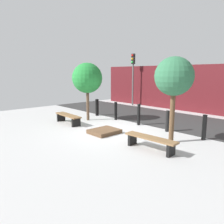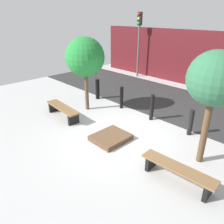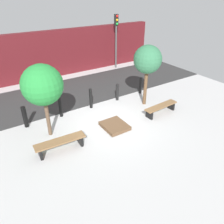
{
  "view_description": "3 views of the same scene",
  "coord_description": "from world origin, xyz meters",
  "px_view_note": "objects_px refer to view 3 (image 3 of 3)",
  "views": [
    {
      "loc": [
        7.01,
        -6.41,
        2.59
      ],
      "look_at": [
        0.17,
        -0.19,
        0.93
      ],
      "focal_mm": 35.0,
      "sensor_mm": 36.0,
      "label": 1
    },
    {
      "loc": [
        4.66,
        -4.89,
        3.92
      ],
      "look_at": [
        -0.41,
        -0.03,
        0.76
      ],
      "focal_mm": 35.0,
      "sensor_mm": 36.0,
      "label": 2
    },
    {
      "loc": [
        -4.62,
        -7.38,
        5.56
      ],
      "look_at": [
        -0.11,
        -0.43,
        0.81
      ],
      "focal_mm": 35.0,
      "sensor_mm": 36.0,
      "label": 3
    }
  ],
  "objects_px": {
    "bollard_right": "(117,92)",
    "tree_behind_left_bench": "(42,85)",
    "bench_left": "(60,143)",
    "bollard_left": "(60,107)",
    "bollard_center": "(91,98)",
    "bollard_far_left": "(25,117)",
    "traffic_light_mid_west": "(116,32)",
    "tree_behind_right_bench": "(148,60)",
    "bench_right": "(161,108)",
    "planter_bed": "(115,126)",
    "bollard_far_right": "(141,85)"
  },
  "relations": [
    {
      "from": "bollard_right",
      "to": "tree_behind_left_bench",
      "type": "bearing_deg",
      "value": -164.49
    },
    {
      "from": "bench_left",
      "to": "bollard_left",
      "type": "distance_m",
      "value": 2.65
    },
    {
      "from": "bollard_center",
      "to": "bollard_far_left",
      "type": "bearing_deg",
      "value": 180.0
    },
    {
      "from": "tree_behind_left_bench",
      "to": "traffic_light_mid_west",
      "type": "distance_m",
      "value": 9.57
    },
    {
      "from": "bollard_far_left",
      "to": "tree_behind_right_bench",
      "type": "bearing_deg",
      "value": -11.31
    },
    {
      "from": "tree_behind_left_bench",
      "to": "bollard_right",
      "type": "relative_size",
      "value": 3.3
    },
    {
      "from": "bollard_far_left",
      "to": "bollard_left",
      "type": "relative_size",
      "value": 1.01
    },
    {
      "from": "tree_behind_right_bench",
      "to": "bollard_center",
      "type": "xyz_separation_m",
      "value": [
        -2.64,
        1.2,
        -1.9
      ]
    },
    {
      "from": "bench_right",
      "to": "bollard_center",
      "type": "relative_size",
      "value": 1.82
    },
    {
      "from": "tree_behind_left_bench",
      "to": "bollard_right",
      "type": "height_order",
      "value": "tree_behind_left_bench"
    },
    {
      "from": "bench_right",
      "to": "traffic_light_mid_west",
      "type": "bearing_deg",
      "value": 70.43
    },
    {
      "from": "traffic_light_mid_west",
      "to": "planter_bed",
      "type": "bearing_deg",
      "value": -124.23
    },
    {
      "from": "bollard_left",
      "to": "bollard_center",
      "type": "relative_size",
      "value": 0.94
    },
    {
      "from": "bench_left",
      "to": "bollard_far_right",
      "type": "height_order",
      "value": "bollard_far_right"
    },
    {
      "from": "bollard_far_right",
      "to": "planter_bed",
      "type": "bearing_deg",
      "value": -145.95
    },
    {
      "from": "bollard_left",
      "to": "bollard_right",
      "type": "relative_size",
      "value": 1.05
    },
    {
      "from": "bollard_far_left",
      "to": "traffic_light_mid_west",
      "type": "height_order",
      "value": "traffic_light_mid_west"
    },
    {
      "from": "bollard_far_left",
      "to": "bench_left",
      "type": "bearing_deg",
      "value": -74.12
    },
    {
      "from": "bench_right",
      "to": "bollard_far_left",
      "type": "distance_m",
      "value": 6.47
    },
    {
      "from": "tree_behind_right_bench",
      "to": "traffic_light_mid_west",
      "type": "relative_size",
      "value": 0.81
    },
    {
      "from": "bollard_right",
      "to": "bench_right",
      "type": "bearing_deg",
      "value": -68.43
    },
    {
      "from": "bollard_far_left",
      "to": "bollard_right",
      "type": "distance_m",
      "value": 5.01
    },
    {
      "from": "bollard_far_left",
      "to": "bollard_far_right",
      "type": "distance_m",
      "value": 6.69
    },
    {
      "from": "bollard_right",
      "to": "traffic_light_mid_west",
      "type": "relative_size",
      "value": 0.24
    },
    {
      "from": "tree_behind_right_bench",
      "to": "tree_behind_left_bench",
      "type": "bearing_deg",
      "value": 180.0
    },
    {
      "from": "bench_right",
      "to": "tree_behind_left_bench",
      "type": "relative_size",
      "value": 0.62
    },
    {
      "from": "bench_left",
      "to": "bollard_center",
      "type": "xyz_separation_m",
      "value": [
        2.64,
        2.46,
        0.19
      ]
    },
    {
      "from": "bench_right",
      "to": "bench_left",
      "type": "bearing_deg",
      "value": 176.99
    },
    {
      "from": "planter_bed",
      "to": "bollard_center",
      "type": "xyz_separation_m",
      "value": [
        0.0,
        2.26,
        0.45
      ]
    },
    {
      "from": "bench_left",
      "to": "bollard_left",
      "type": "height_order",
      "value": "bollard_left"
    },
    {
      "from": "bench_left",
      "to": "bollard_far_left",
      "type": "bearing_deg",
      "value": 108.89
    },
    {
      "from": "planter_bed",
      "to": "tree_behind_left_bench",
      "type": "relative_size",
      "value": 0.38
    },
    {
      "from": "tree_behind_right_bench",
      "to": "bollard_left",
      "type": "distance_m",
      "value": 4.88
    },
    {
      "from": "tree_behind_left_bench",
      "to": "tree_behind_right_bench",
      "type": "xyz_separation_m",
      "value": [
        5.29,
        -0.0,
        0.13
      ]
    },
    {
      "from": "tree_behind_right_bench",
      "to": "traffic_light_mid_west",
      "type": "height_order",
      "value": "traffic_light_mid_west"
    },
    {
      "from": "tree_behind_right_bench",
      "to": "bollard_right",
      "type": "bearing_deg",
      "value": 129.07
    },
    {
      "from": "tree_behind_left_bench",
      "to": "tree_behind_right_bench",
      "type": "relative_size",
      "value": 0.98
    },
    {
      "from": "bollard_far_left",
      "to": "bollard_left",
      "type": "height_order",
      "value": "bollard_far_left"
    },
    {
      "from": "tree_behind_left_bench",
      "to": "bollard_far_left",
      "type": "xyz_separation_m",
      "value": [
        -0.7,
        1.2,
        -1.79
      ]
    },
    {
      "from": "bench_right",
      "to": "bollard_far_left",
      "type": "height_order",
      "value": "bollard_far_left"
    },
    {
      "from": "bollard_far_right",
      "to": "traffic_light_mid_west",
      "type": "bearing_deg",
      "value": 73.09
    },
    {
      "from": "bench_left",
      "to": "planter_bed",
      "type": "bearing_deg",
      "value": 7.33
    },
    {
      "from": "planter_bed",
      "to": "tree_behind_left_bench",
      "type": "bearing_deg",
      "value": 158.13
    },
    {
      "from": "bench_right",
      "to": "tree_behind_right_bench",
      "type": "height_order",
      "value": "tree_behind_right_bench"
    },
    {
      "from": "bollard_center",
      "to": "bollard_far_right",
      "type": "relative_size",
      "value": 1.07
    },
    {
      "from": "bollard_far_left",
      "to": "planter_bed",
      "type": "bearing_deg",
      "value": -34.05
    },
    {
      "from": "bollard_center",
      "to": "tree_behind_left_bench",
      "type": "bearing_deg",
      "value": -155.63
    },
    {
      "from": "planter_bed",
      "to": "tree_behind_left_bench",
      "type": "distance_m",
      "value": 3.61
    },
    {
      "from": "tree_behind_right_bench",
      "to": "bollard_left",
      "type": "relative_size",
      "value": 3.17
    },
    {
      "from": "bollard_left",
      "to": "bollard_far_left",
      "type": "bearing_deg",
      "value": 180.0
    }
  ]
}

